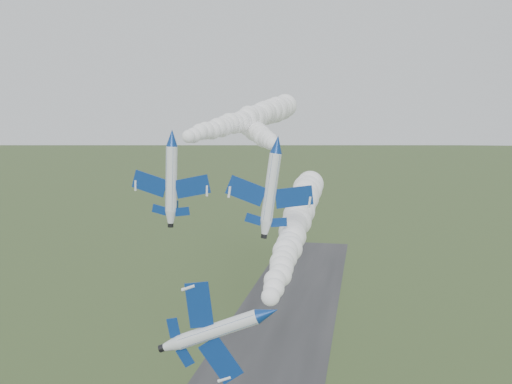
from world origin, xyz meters
TOP-DOWN VIEW (x-y plane):
  - jet_lead at (10.22, -4.85)m, footprint 3.74×11.38m
  - smoke_trail_jet_lead at (8.64, 28.19)m, footprint 10.60×61.40m
  - jet_pair_left at (-6.06, 17.34)m, footprint 10.59×12.68m
  - smoke_trail_jet_pair_left at (-3.71, 55.50)m, footprint 10.29×71.13m
  - jet_pair_right at (7.45, 17.58)m, footprint 10.89×12.81m
  - smoke_trail_jet_pair_right at (-1.47, 51.33)m, footprint 21.58×61.91m

SIDE VIEW (x-z plane):
  - jet_lead at x=10.22m, z-range 25.65..34.44m
  - smoke_trail_jet_lead at x=8.64m, z-range 29.46..34.62m
  - jet_pair_right at x=7.45m, z-range 41.98..45.35m
  - smoke_trail_jet_pair_right at x=-1.47m, z-range 41.97..46.69m
  - jet_pair_left at x=-6.06m, z-range 42.81..45.95m
  - smoke_trail_jet_pair_left at x=-3.71m, z-range 44.04..49.75m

